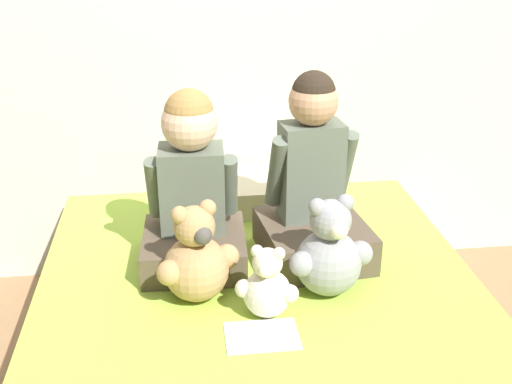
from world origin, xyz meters
TOP-DOWN VIEW (x-y plane):
  - bed at (0.00, 0.00)m, footprint 1.45×1.90m
  - child_on_left at (-0.20, 0.35)m, footprint 0.36×0.35m
  - child_on_right at (0.20, 0.35)m, footprint 0.39×0.41m
  - teddy_bear_held_by_left_child at (-0.20, 0.11)m, footprint 0.26×0.20m
  - teddy_bear_held_by_right_child at (0.21, 0.09)m, footprint 0.27×0.21m
  - teddy_bear_between_children at (0.00, -0.01)m, footprint 0.18×0.14m
  - pillow_at_headboard at (0.00, 0.77)m, footprint 0.48×0.31m
  - sign_card at (-0.03, -0.11)m, footprint 0.21×0.15m

SIDE VIEW (x-z plane):
  - bed at x=0.00m, z-range 0.00..0.41m
  - sign_card at x=-0.03m, z-range 0.42..0.42m
  - pillow_at_headboard at x=0.00m, z-range 0.42..0.53m
  - teddy_bear_between_children at x=0.00m, z-range 0.40..0.63m
  - teddy_bear_held_by_left_child at x=-0.20m, z-range 0.39..0.71m
  - teddy_bear_held_by_right_child at x=0.21m, z-range 0.39..0.72m
  - child_on_right at x=0.20m, z-range 0.34..0.98m
  - child_on_left at x=-0.20m, z-range 0.37..0.97m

